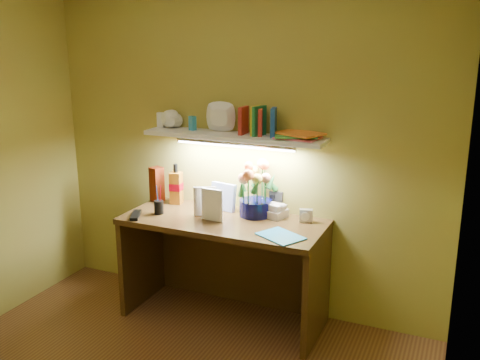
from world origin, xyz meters
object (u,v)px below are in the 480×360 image
desk (224,270)px  telephone (272,209)px  desk_clock (306,216)px  flower_bouquet (256,188)px  whisky_bottle (176,184)px

desk → telephone: 0.55m
desk_clock → desk: bearing=-177.6°
desk → desk_clock: (0.54, 0.18, 0.42)m
telephone → desk_clock: 0.25m
flower_bouquet → whisky_bottle: 0.65m
telephone → whisky_bottle: whisky_bottle is taller
telephone → desk: bearing=-129.5°
telephone → whisky_bottle: size_ratio=0.61×
telephone → desk_clock: telephone is taller
desk → flower_bouquet: (0.17, 0.17, 0.57)m
flower_bouquet → desk_clock: bearing=2.2°
whisky_bottle → telephone: bearing=0.5°
telephone → desk_clock: bearing=12.4°
desk → desk_clock: desk_clock is taller
telephone → whisky_bottle: 0.77m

